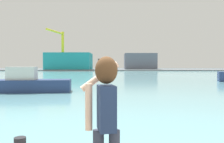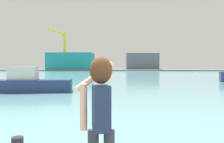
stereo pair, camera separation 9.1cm
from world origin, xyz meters
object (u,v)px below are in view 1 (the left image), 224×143
person_photographer (105,111)px  boat_moored (30,83)px  port_crane (61,45)px  warehouse_left (69,61)px  warehouse_right (140,61)px

person_photographer → boat_moored: person_photographer is taller
boat_moored → port_crane: (-14.18, 68.49, 8.87)m
warehouse_left → warehouse_right: 28.72m
person_photographer → warehouse_left: (-18.40, 87.77, 2.18)m
boat_moored → warehouse_right: size_ratio=0.47×
port_crane → warehouse_right: bearing=18.3°
person_photographer → port_crane: bearing=1.8°
person_photographer → warehouse_right: warehouse_right is taller
boat_moored → warehouse_right: 80.32m
warehouse_left → warehouse_right: warehouse_right is taller
warehouse_right → port_crane: port_crane is taller
warehouse_left → warehouse_right: bearing=11.6°
warehouse_left → boat_moored: bearing=-80.8°
warehouse_left → port_crane: (-2.36, -4.34, 5.88)m
port_crane → boat_moored: bearing=-78.3°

